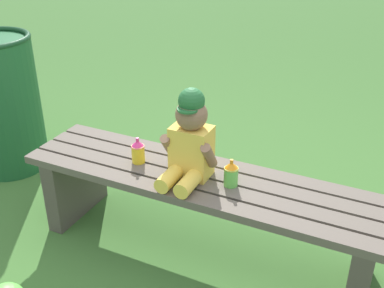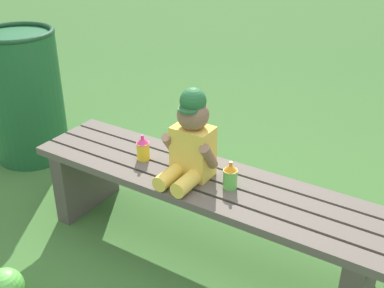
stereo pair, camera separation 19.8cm
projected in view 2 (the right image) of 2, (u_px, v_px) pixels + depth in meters
The scene contains 7 objects.
ground_plane at pixel (202, 250), 2.28m from camera, with size 16.00×16.00×0.00m, color #3D6B2D.
park_bench at pixel (203, 201), 2.15m from camera, with size 1.67×0.40×0.41m.
child_figure at pixel (191, 140), 2.02m from camera, with size 0.23×0.27×0.40m.
sippy_cup_left at pixel (143, 148), 2.21m from camera, with size 0.06×0.06×0.12m.
sippy_cup_right at pixel (230, 176), 2.00m from camera, with size 0.06×0.06×0.12m.
toy_ball at pixel (5, 287), 1.96m from camera, with size 0.16×0.16×0.16m, color #66CC4C.
trash_bin at pixel (25, 96), 2.93m from camera, with size 0.46×0.46×0.81m.
Camera 2 is at (0.91, -1.54, 1.51)m, focal length 44.90 mm.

